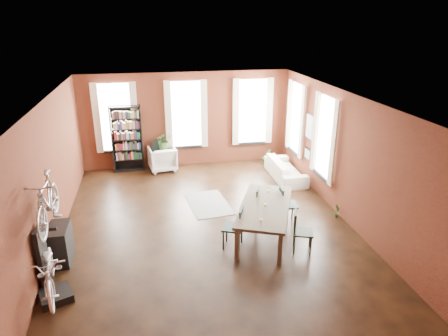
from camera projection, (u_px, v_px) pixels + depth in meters
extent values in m
plane|color=black|center=(207.00, 225.00, 9.99)|extent=(9.00, 9.00, 0.00)
cube|color=silver|center=(205.00, 98.00, 8.85)|extent=(7.00, 9.00, 0.04)
cube|color=#4B1E12|center=(186.00, 120.00, 13.54)|extent=(7.00, 0.04, 3.20)
cube|color=#4B1E12|center=(257.00, 283.00, 5.30)|extent=(7.00, 0.04, 3.20)
cube|color=#4B1E12|center=(50.00, 176.00, 8.79)|extent=(0.04, 9.00, 3.20)
cube|color=#4B1E12|center=(344.00, 156.00, 10.05)|extent=(0.04, 9.00, 3.20)
cube|color=white|center=(116.00, 117.00, 13.03)|extent=(1.00, 0.04, 2.20)
cube|color=beige|center=(116.00, 118.00, 12.97)|extent=(1.40, 0.06, 2.30)
cube|color=white|center=(186.00, 114.00, 13.45)|extent=(1.00, 0.04, 2.20)
cube|color=beige|center=(186.00, 115.00, 13.38)|extent=(1.40, 0.06, 2.30)
cube|color=white|center=(252.00, 111.00, 13.86)|extent=(1.00, 0.04, 2.20)
cube|color=beige|center=(253.00, 112.00, 13.79)|extent=(1.40, 0.06, 2.30)
cube|color=white|center=(326.00, 138.00, 10.89)|extent=(0.04, 1.00, 2.20)
cube|color=beige|center=(324.00, 138.00, 10.88)|extent=(0.06, 1.40, 2.30)
cube|color=white|center=(297.00, 118.00, 12.90)|extent=(0.04, 1.00, 2.20)
cube|color=beige|center=(295.00, 118.00, 12.89)|extent=(0.06, 1.40, 2.30)
cube|color=black|center=(310.00, 127.00, 11.89)|extent=(0.04, 0.55, 0.75)
cube|color=black|center=(308.00, 154.00, 12.20)|extent=(0.04, 0.45, 0.35)
cube|color=#46392A|center=(265.00, 221.00, 9.36)|extent=(1.95, 2.63, 0.82)
cube|color=#173334|center=(233.00, 227.00, 8.94)|extent=(0.58, 0.58, 0.95)
cube|color=black|center=(250.00, 206.00, 9.95)|extent=(0.58, 0.58, 0.97)
cube|color=black|center=(303.00, 232.00, 8.77)|extent=(0.56, 0.56, 0.95)
cube|color=#1C3E3A|center=(288.00, 205.00, 10.01)|extent=(0.47, 0.47, 0.95)
cube|color=black|center=(127.00, 139.00, 13.18)|extent=(1.00, 0.32, 2.20)
imported|color=silver|center=(162.00, 157.00, 13.43)|extent=(0.98, 0.93, 0.89)
imported|color=beige|center=(286.00, 166.00, 12.76)|extent=(0.61, 2.08, 0.81)
cube|color=black|center=(208.00, 204.00, 11.12)|extent=(1.24, 1.79, 0.01)
cube|color=black|center=(56.00, 296.00, 7.36)|extent=(0.70, 0.70, 0.16)
cube|color=black|center=(43.00, 258.00, 7.50)|extent=(0.16, 0.60, 1.30)
cube|color=black|center=(61.00, 244.00, 8.44)|extent=(0.40, 0.80, 0.80)
cube|color=black|center=(166.00, 158.00, 13.67)|extent=(0.34, 0.34, 0.68)
imported|color=#2D5321|center=(266.00, 161.00, 14.03)|extent=(0.40, 0.62, 0.26)
imported|color=#2E6127|center=(336.00, 215.00, 10.38)|extent=(0.39, 0.38, 0.13)
imported|color=white|center=(47.00, 252.00, 7.06)|extent=(0.76, 0.99, 1.70)
imported|color=#A5A8AD|center=(44.00, 185.00, 7.02)|extent=(0.47, 1.00, 1.66)
imported|color=#345522|center=(164.00, 142.00, 13.43)|extent=(0.56, 0.62, 0.48)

